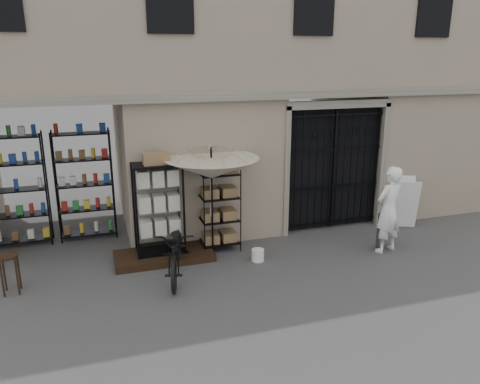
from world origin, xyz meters
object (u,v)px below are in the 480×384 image
object	(u,v)px
bicycle	(178,276)
shopkeeper	(385,251)
white_bucket	(258,255)
steel_bollard	(380,232)
display_cabinet	(159,213)
market_umbrella	(211,163)
easel_sign	(404,202)
wooden_stool	(10,273)
wire_rack	(219,210)

from	to	relation	value
bicycle	shopkeeper	xyz separation A→B (m)	(4.48, -0.19, 0.00)
white_bucket	bicycle	bearing A→B (deg)	-173.87
steel_bollard	shopkeeper	size ratio (longest dim) A/B	0.43
display_cabinet	market_umbrella	distance (m)	1.48
market_umbrella	bicycle	distance (m)	2.33
market_umbrella	easel_sign	bearing A→B (deg)	2.02
display_cabinet	wooden_stool	bearing A→B (deg)	-177.36
wire_rack	bicycle	xyz separation A→B (m)	(-1.12, -1.02, -0.88)
wire_rack	easel_sign	bearing A→B (deg)	11.34
market_umbrella	white_bucket	bearing A→B (deg)	-37.84
easel_sign	market_umbrella	bearing A→B (deg)	-153.87
easel_sign	bicycle	bearing A→B (deg)	-146.35
white_bucket	bicycle	xyz separation A→B (m)	(-1.70, -0.18, -0.12)
bicycle	steel_bollard	size ratio (longest dim) A/B	2.47
steel_bollard	shopkeeper	world-z (taller)	steel_bollard
wire_rack	white_bucket	world-z (taller)	wire_rack
bicycle	wooden_stool	xyz separation A→B (m)	(-2.91, 0.25, 0.38)
wire_rack	easel_sign	size ratio (longest dim) A/B	1.50
market_umbrella	wooden_stool	distance (m)	4.18
wire_rack	steel_bollard	world-z (taller)	wire_rack
wire_rack	bicycle	distance (m)	1.75
display_cabinet	easel_sign	world-z (taller)	display_cabinet
wire_rack	wooden_stool	bearing A→B (deg)	-157.11
display_cabinet	steel_bollard	size ratio (longest dim) A/B	2.51
white_bucket	wire_rack	bearing A→B (deg)	124.65
display_cabinet	white_bucket	distance (m)	2.19
white_bucket	shopkeeper	bearing A→B (deg)	-7.56
display_cabinet	steel_bollard	world-z (taller)	display_cabinet
white_bucket	shopkeeper	size ratio (longest dim) A/B	0.14
display_cabinet	white_bucket	xyz separation A→B (m)	(1.87, -0.75, -0.86)
shopkeeper	white_bucket	bearing A→B (deg)	-23.59
wooden_stool	wire_rack	bearing A→B (deg)	10.86
market_umbrella	steel_bollard	xyz separation A→B (m)	(3.52, -0.85, -1.59)
white_bucket	steel_bollard	world-z (taller)	steel_bollard
display_cabinet	wire_rack	distance (m)	1.30
wooden_stool	market_umbrella	bearing A→B (deg)	8.15
display_cabinet	wooden_stool	size ratio (longest dim) A/B	2.79
steel_bollard	wire_rack	bearing A→B (deg)	161.97
steel_bollard	shopkeeper	xyz separation A→B (m)	(0.06, -0.13, -0.40)
display_cabinet	wire_rack	bearing A→B (deg)	-7.19
wooden_stool	bicycle	bearing A→B (deg)	-4.92
bicycle	easel_sign	world-z (taller)	easel_sign
wire_rack	wooden_stool	distance (m)	4.13
white_bucket	wooden_stool	world-z (taller)	wooden_stool
display_cabinet	wooden_stool	distance (m)	2.88
wire_rack	shopkeeper	distance (m)	3.68
wire_rack	white_bucket	size ratio (longest dim) A/B	7.05
wire_rack	easel_sign	distance (m)	4.65
bicycle	wooden_stool	size ratio (longest dim) A/B	2.75
display_cabinet	bicycle	distance (m)	1.37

